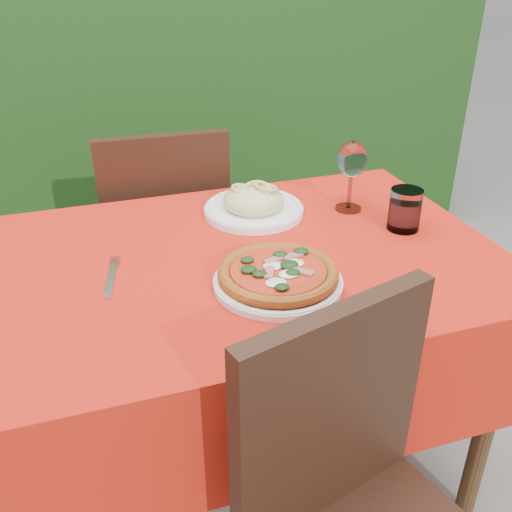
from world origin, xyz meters
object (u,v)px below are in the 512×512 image
object	(u,v)px
pasta_plate	(254,204)
fork	(111,280)
water_glass	(405,211)
wine_glass	(352,162)
chair_far	(166,237)
pizza_plate	(278,276)

from	to	relation	value
pasta_plate	fork	xyz separation A→B (m)	(-0.42, -0.25, -0.03)
water_glass	fork	world-z (taller)	water_glass
fork	wine_glass	bearing A→B (deg)	27.00
fork	water_glass	bearing A→B (deg)	13.84
pasta_plate	wine_glass	distance (m)	0.29
chair_far	fork	world-z (taller)	chair_far
chair_far	wine_glass	bearing A→B (deg)	138.56
pasta_plate	wine_glass	world-z (taller)	wine_glass
pasta_plate	fork	world-z (taller)	pasta_plate
pizza_plate	pasta_plate	bearing A→B (deg)	79.86
chair_far	pasta_plate	bearing A→B (deg)	119.36
water_glass	wine_glass	world-z (taller)	wine_glass
water_glass	pasta_plate	bearing A→B (deg)	148.10
wine_glass	fork	size ratio (longest dim) A/B	1.01
chair_far	pasta_plate	size ratio (longest dim) A/B	3.28
chair_far	pizza_plate	distance (m)	0.82
chair_far	water_glass	bearing A→B (deg)	134.46
chair_far	fork	bearing A→B (deg)	72.99
chair_far	pizza_plate	xyz separation A→B (m)	(0.13, -0.77, 0.25)
fork	chair_far	bearing A→B (deg)	81.96
pizza_plate	pasta_plate	xyz separation A→B (m)	(0.07, 0.38, 0.00)
wine_glass	pasta_plate	bearing A→B (deg)	167.75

